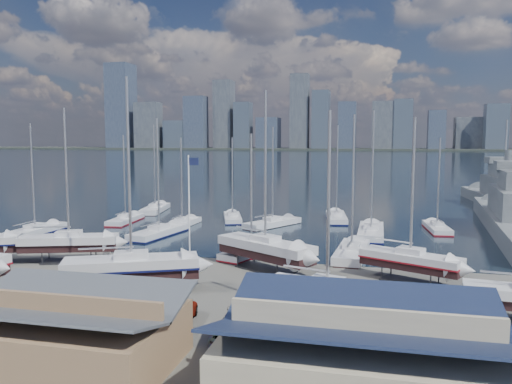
# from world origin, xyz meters

# --- Properties ---
(ground) EXTENTS (1400.00, 1400.00, 0.00)m
(ground) POSITION_xyz_m (0.00, -10.00, 0.00)
(ground) COLOR #605E59
(ground) RESTS_ON ground
(water) EXTENTS (1400.00, 600.00, 0.40)m
(water) POSITION_xyz_m (0.00, 300.00, -0.15)
(water) COLOR #19263B
(water) RESTS_ON ground
(far_shore) EXTENTS (1400.00, 80.00, 2.20)m
(far_shore) POSITION_xyz_m (0.00, 560.00, 1.10)
(far_shore) COLOR #2D332D
(far_shore) RESTS_ON ground
(skyline) EXTENTS (639.14, 43.80, 107.69)m
(skyline) POSITION_xyz_m (-7.83, 553.76, 39.09)
(skyline) COLOR #475166
(skyline) RESTS_ON far_shore
(shed_grey) EXTENTS (12.60, 8.40, 4.17)m
(shed_grey) POSITION_xyz_m (0.00, -26.00, 2.15)
(shed_grey) COLOR #8C6B4C
(shed_grey) RESTS_ON ground
(shed_blue) EXTENTS (13.65, 9.45, 4.71)m
(shed_blue) POSITION_xyz_m (16.00, -26.00, 2.42)
(shed_blue) COLOR #BFB293
(shed_blue) RESTS_ON ground
(sailboat_cradle_2) EXTENTS (9.94, 5.59, 15.68)m
(sailboat_cradle_2) POSITION_xyz_m (-13.81, -4.87, 2.06)
(sailboat_cradle_2) COLOR #2D2D33
(sailboat_cradle_2) RESTS_ON ground
(sailboat_cradle_3) EXTENTS (11.13, 7.28, 17.42)m
(sailboat_cradle_3) POSITION_xyz_m (-2.69, -12.93, 2.14)
(sailboat_cradle_3) COLOR #2D2D33
(sailboat_cradle_3) RESTS_ON ground
(sailboat_cradle_4) EXTENTS (10.51, 7.99, 17.07)m
(sailboat_cradle_4) POSITION_xyz_m (6.42, -3.38, 2.13)
(sailboat_cradle_4) COLOR #2D2D33
(sailboat_cradle_4) RESTS_ON ground
(sailboat_cradle_5) EXTENTS (9.20, 4.84, 14.44)m
(sailboat_cradle_5) POSITION_xyz_m (13.45, -15.70, 1.99)
(sailboat_cradle_5) COLOR #2D2D33
(sailboat_cradle_5) RESTS_ON ground
(sailboat_cradle_6) EXTENTS (9.02, 6.10, 14.40)m
(sailboat_cradle_6) POSITION_xyz_m (19.69, -4.55, 1.99)
(sailboat_cradle_6) COLOR #2D2D33
(sailboat_cradle_6) RESTS_ON ground
(sailboat_moored_0) EXTENTS (3.21, 10.29, 15.25)m
(sailboat_moored_0) POSITION_xyz_m (-27.00, 7.17, 0.31)
(sailboat_moored_0) COLOR black
(sailboat_moored_0) RESTS_ON water
(sailboat_moored_1) EXTENTS (3.35, 9.41, 13.79)m
(sailboat_moored_1) POSITION_xyz_m (-19.97, 18.64, 0.31)
(sailboat_moored_1) COLOR black
(sailboat_moored_1) RESTS_ON water
(sailboat_moored_2) EXTENTS (4.75, 10.81, 15.79)m
(sailboat_moored_2) POSITION_xyz_m (-20.39, 30.16, 0.32)
(sailboat_moored_2) COLOR black
(sailboat_moored_2) RESTS_ON water
(sailboat_moored_3) EXTENTS (4.64, 10.99, 15.92)m
(sailboat_moored_3) POSITION_xyz_m (-10.61, 10.02, 0.31)
(sailboat_moored_3) COLOR black
(sailboat_moored_3) RESTS_ON water
(sailboat_moored_4) EXTENTS (2.84, 8.95, 13.37)m
(sailboat_moored_4) POSITION_xyz_m (-10.35, 17.38, 0.32)
(sailboat_moored_4) COLOR black
(sailboat_moored_4) RESTS_ON water
(sailboat_moored_5) EXTENTS (5.23, 9.32, 13.43)m
(sailboat_moored_5) POSITION_xyz_m (-4.74, 24.17, 0.31)
(sailboat_moored_5) COLOR black
(sailboat_moored_5) RESTS_ON water
(sailboat_moored_6) EXTENTS (5.54, 9.51, 13.74)m
(sailboat_moored_6) POSITION_xyz_m (3.65, 2.30, 0.31)
(sailboat_moored_6) COLOR black
(sailboat_moored_6) RESTS_ON water
(sailboat_moored_7) EXTENTS (7.32, 9.99, 14.97)m
(sailboat_moored_7) POSITION_xyz_m (2.36, 20.38, 0.32)
(sailboat_moored_7) COLOR black
(sailboat_moored_7) RESTS_ON water
(sailboat_moored_8) EXTENTS (4.20, 10.58, 15.38)m
(sailboat_moored_8) POSITION_xyz_m (10.92, 27.83, 0.31)
(sailboat_moored_8) COLOR black
(sailboat_moored_8) RESTS_ON water
(sailboat_moored_9) EXTENTS (3.65, 10.65, 15.81)m
(sailboat_moored_9) POSITION_xyz_m (14.29, 4.12, 0.32)
(sailboat_moored_9) COLOR black
(sailboat_moored_9) RESTS_ON water
(sailboat_moored_10) EXTENTS (3.31, 11.38, 16.96)m
(sailboat_moored_10) POSITION_xyz_m (16.24, 16.36, 0.31)
(sailboat_moored_10) COLOR black
(sailboat_moored_10) RESTS_ON water
(sailboat_moored_11) EXTENTS (3.24, 9.11, 13.35)m
(sailboat_moored_11) POSITION_xyz_m (25.04, 22.17, 0.31)
(sailboat_moored_11) COLOR black
(sailboat_moored_11) RESTS_ON water
(naval_ship_west) EXTENTS (8.72, 38.61, 17.45)m
(naval_ship_west) POSITION_xyz_m (39.84, 50.31, 1.67)
(naval_ship_west) COLOR slate
(naval_ship_west) RESTS_ON water
(car_a) EXTENTS (3.49, 4.98, 1.57)m
(car_a) POSITION_xyz_m (-7.25, -20.82, 0.79)
(car_a) COLOR gray
(car_a) RESTS_ON ground
(car_b) EXTENTS (4.64, 3.03, 1.44)m
(car_b) POSITION_xyz_m (-5.15, -17.99, 0.72)
(car_b) COLOR gray
(car_b) RESTS_ON ground
(car_c) EXTENTS (2.90, 4.99, 1.31)m
(car_c) POSITION_xyz_m (3.55, -18.62, 0.65)
(car_c) COLOR gray
(car_c) RESTS_ON ground
(car_d) EXTENTS (1.96, 4.67, 1.35)m
(car_d) POSITION_xyz_m (7.88, -20.33, 0.67)
(car_d) COLOR gray
(car_d) RESTS_ON ground
(flagpole) EXTENTS (0.99, 0.12, 11.16)m
(flagpole) POSITION_xyz_m (0.65, -8.23, 6.38)
(flagpole) COLOR white
(flagpole) RESTS_ON ground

